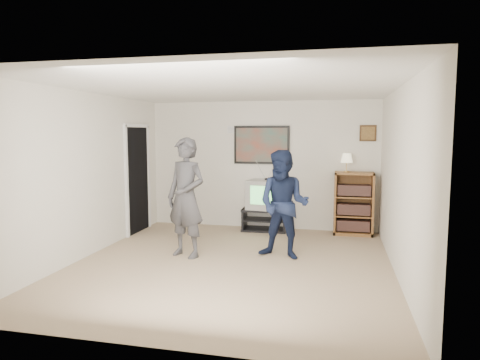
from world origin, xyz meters
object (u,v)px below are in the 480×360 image
at_px(crt_television, 266,194).
at_px(bookshelf, 353,203).
at_px(person_tall, 186,198).
at_px(media_stand, 265,220).
at_px(person_short, 284,205).

distance_m(crt_television, bookshelf, 1.64).
relative_size(crt_television, person_tall, 0.36).
xyz_separation_m(bookshelf, person_tall, (-2.54, -2.03, 0.33)).
distance_m(crt_television, person_tall, 2.19).
xyz_separation_m(crt_television, person_tall, (-0.90, -1.98, 0.20)).
relative_size(media_stand, person_tall, 0.48).
xyz_separation_m(crt_television, bookshelf, (1.63, 0.05, -0.12)).
distance_m(bookshelf, person_tall, 3.27).
bearing_deg(person_short, person_tall, -159.67).
bearing_deg(crt_television, media_stand, -172.12).
height_order(media_stand, person_tall, person_tall).
bearing_deg(bookshelf, person_tall, -141.38).
relative_size(person_tall, person_short, 1.11).
xyz_separation_m(bookshelf, person_short, (-1.08, -1.79, 0.23)).
bearing_deg(media_stand, person_short, -73.40).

